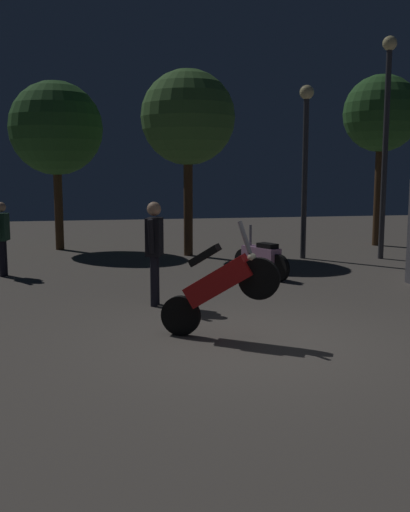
{
  "coord_description": "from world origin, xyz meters",
  "views": [
    {
      "loc": [
        -2.07,
        -7.41,
        2.3
      ],
      "look_at": [
        -0.38,
        1.3,
        1.0
      ],
      "focal_mm": 41.56,
      "sensor_mm": 36.0,
      "label": 1
    }
  ],
  "objects_px": {
    "streetlamp_far": "(305,148)",
    "person_bystander_far": "(154,244)",
    "motorcycle_red_foreground": "(219,285)",
    "person_rider_beside": "(2,233)",
    "streetlamp_near": "(386,122)",
    "motorcycle_pink_parked_left": "(261,257)"
  },
  "relations": [
    {
      "from": "motorcycle_pink_parked_left",
      "to": "streetlamp_near",
      "type": "bearing_deg",
      "value": -87.58
    },
    {
      "from": "person_bystander_far",
      "to": "streetlamp_near",
      "type": "relative_size",
      "value": 0.32
    },
    {
      "from": "motorcycle_red_foreground",
      "to": "person_rider_beside",
      "type": "distance_m",
      "value": 6.62
    },
    {
      "from": "motorcycle_pink_parked_left",
      "to": "person_rider_beside",
      "type": "relative_size",
      "value": 0.96
    },
    {
      "from": "motorcycle_red_foreground",
      "to": "streetlamp_near",
      "type": "bearing_deg",
      "value": 75.44
    },
    {
      "from": "motorcycle_pink_parked_left",
      "to": "person_bystander_far",
      "type": "distance_m",
      "value": 3.38
    },
    {
      "from": "motorcycle_red_foreground",
      "to": "person_rider_beside",
      "type": "bearing_deg",
      "value": 149.86
    },
    {
      "from": "person_bystander_far",
      "to": "streetlamp_near",
      "type": "distance_m",
      "value": 7.99
    },
    {
      "from": "person_rider_beside",
      "to": "streetlamp_near",
      "type": "height_order",
      "value": "streetlamp_near"
    },
    {
      "from": "motorcycle_red_foreground",
      "to": "streetlamp_far",
      "type": "distance_m",
      "value": 8.05
    },
    {
      "from": "streetlamp_far",
      "to": "person_bystander_far",
      "type": "bearing_deg",
      "value": -133.23
    },
    {
      "from": "person_rider_beside",
      "to": "streetlamp_far",
      "type": "distance_m",
      "value": 7.64
    },
    {
      "from": "person_rider_beside",
      "to": "streetlamp_far",
      "type": "bearing_deg",
      "value": -160.11
    },
    {
      "from": "motorcycle_pink_parked_left",
      "to": "streetlamp_far",
      "type": "bearing_deg",
      "value": -62.58
    },
    {
      "from": "person_bystander_far",
      "to": "streetlamp_far",
      "type": "distance_m",
      "value": 6.63
    },
    {
      "from": "person_bystander_far",
      "to": "streetlamp_far",
      "type": "bearing_deg",
      "value": -113.94
    },
    {
      "from": "person_rider_beside",
      "to": "person_bystander_far",
      "type": "relative_size",
      "value": 0.91
    },
    {
      "from": "person_rider_beside",
      "to": "streetlamp_near",
      "type": "distance_m",
      "value": 9.64
    },
    {
      "from": "motorcycle_red_foreground",
      "to": "person_bystander_far",
      "type": "xyz_separation_m",
      "value": [
        -0.64,
        2.16,
        0.32
      ]
    },
    {
      "from": "motorcycle_red_foreground",
      "to": "person_bystander_far",
      "type": "relative_size",
      "value": 0.93
    },
    {
      "from": "person_rider_beside",
      "to": "streetlamp_near",
      "type": "bearing_deg",
      "value": -164.79
    },
    {
      "from": "motorcycle_red_foreground",
      "to": "motorcycle_pink_parked_left",
      "type": "relative_size",
      "value": 1.06
    }
  ]
}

